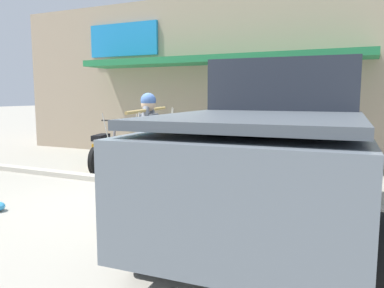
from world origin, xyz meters
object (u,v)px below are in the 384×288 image
at_px(parked_truck, 280,146).
at_px(fruit_basket_left_side, 165,188).
at_px(motorcycle_third_in_row, 201,157).
at_px(motorcycle_nearest_shop, 105,149).
at_px(motorcycle_second_in_row, 143,154).
at_px(fruit_vendor, 149,143).
at_px(fruit_basket_right_side, 128,225).

bearing_deg(parked_truck, fruit_basket_left_side, 157.51).
height_order(motorcycle_third_in_row, parked_truck, parked_truck).
bearing_deg(fruit_basket_left_side, motorcycle_nearest_shop, 150.73).
height_order(motorcycle_second_in_row, motorcycle_third_in_row, same).
relative_size(fruit_vendor, fruit_basket_left_side, 1.27).
distance_m(fruit_vendor, motorcycle_third_in_row, 2.11).
distance_m(fruit_basket_right_side, parked_truck, 2.12).
bearing_deg(motorcycle_second_in_row, fruit_basket_left_side, -43.62).
relative_size(motorcycle_second_in_row, parked_truck, 0.38).
height_order(fruit_vendor, motorcycle_nearest_shop, fruit_vendor).
bearing_deg(fruit_basket_right_side, motorcycle_third_in_row, 96.15).
xyz_separation_m(fruit_vendor, motorcycle_third_in_row, (-0.07, 2.04, -0.53)).
xyz_separation_m(fruit_vendor, parked_truck, (1.89, 0.03, 0.05)).
distance_m(motorcycle_nearest_shop, motorcycle_second_in_row, 1.13).
bearing_deg(motorcycle_third_in_row, motorcycle_nearest_shop, 177.15).
distance_m(fruit_basket_left_side, motorcycle_nearest_shop, 2.58).
height_order(fruit_vendor, fruit_basket_left_side, fruit_vendor).
height_order(fruit_basket_left_side, motorcycle_second_in_row, fruit_basket_left_side).
bearing_deg(motorcycle_third_in_row, fruit_vendor, -88.13).
bearing_deg(fruit_vendor, fruit_basket_right_side, -74.63).
bearing_deg(motorcycle_second_in_row, motorcycle_third_in_row, 3.16).
xyz_separation_m(motorcycle_second_in_row, motorcycle_third_in_row, (1.29, 0.07, 0.00)).
bearing_deg(parked_truck, motorcycle_nearest_shop, 153.96).
relative_size(motorcycle_second_in_row, motorcycle_third_in_row, 1.00).
distance_m(motorcycle_nearest_shop, motorcycle_third_in_row, 2.41).
relative_size(fruit_basket_left_side, motorcycle_nearest_shop, 0.82).
bearing_deg(motorcycle_nearest_shop, fruit_vendor, -41.12).
relative_size(fruit_basket_right_side, parked_truck, 0.30).
distance_m(fruit_vendor, fruit_basket_right_side, 1.31).
relative_size(fruit_basket_right_side, motorcycle_third_in_row, 0.80).
height_order(fruit_basket_left_side, motorcycle_nearest_shop, fruit_basket_left_side).
xyz_separation_m(fruit_vendor, fruit_basket_left_side, (-0.25, 0.92, -0.91)).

